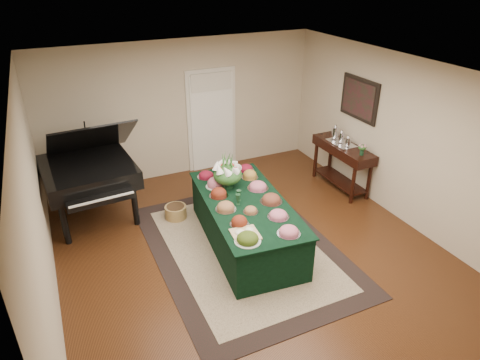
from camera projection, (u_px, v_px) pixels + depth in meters
name	position (u px, v px, depth m)	size (l,w,h in m)	color
ground	(248.00, 248.00, 6.62)	(6.00, 6.00, 0.00)	black
area_rug	(243.00, 248.00, 6.62)	(2.63, 3.69, 0.01)	black
kitchen_doorway	(212.00, 121.00, 8.77)	(1.05, 0.07, 2.10)	silver
buffet_table	(246.00, 222.00, 6.60)	(1.41, 2.57, 0.74)	black
food_platters	(244.00, 198.00, 6.44)	(1.20, 2.33, 0.13)	silver
cutting_board	(245.00, 232.00, 5.65)	(0.39, 0.39, 0.10)	tan
green_goblets	(238.00, 197.00, 6.36)	(0.14, 0.18, 0.18)	#15351E
floral_centerpiece	(228.00, 171.00, 6.70)	(0.47, 0.47, 0.47)	#15351E
grand_piano	(89.00, 171.00, 7.05)	(1.62, 1.81, 1.75)	black
wicker_basket	(176.00, 212.00, 7.34)	(0.37, 0.37, 0.23)	olive
mahogany_sideboard	(343.00, 155.00, 8.09)	(0.45, 1.41, 0.89)	black
tea_service	(341.00, 137.00, 8.03)	(0.34, 0.58, 0.30)	silver
pink_bouquet	(362.00, 148.00, 7.52)	(0.16, 0.16, 0.21)	#15351E
wall_painting	(359.00, 99.00, 7.68)	(0.05, 0.95, 0.75)	black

